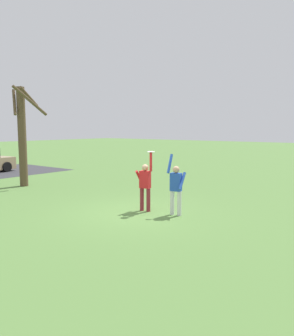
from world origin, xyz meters
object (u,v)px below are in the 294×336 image
object	(u,v)px
person_defender	(176,186)
bare_tree_tall	(23,133)
frisbee_disc	(151,152)
person_catcher	(145,183)

from	to	relation	value
person_defender	bare_tree_tall	distance (m)	9.28
frisbee_disc	bare_tree_tall	size ratio (longest dim) A/B	0.05
person_catcher	bare_tree_tall	world-z (taller)	bare_tree_tall
person_catcher	person_defender	xyz separation A→B (m)	(0.19, -1.15, -0.00)
person_catcher	frisbee_disc	distance (m)	1.13
frisbee_disc	bare_tree_tall	distance (m)	8.22
person_defender	bare_tree_tall	size ratio (longest dim) A/B	0.42
bare_tree_tall	person_catcher	bearing A→B (deg)	-92.78
person_catcher	bare_tree_tall	size ratio (longest dim) A/B	0.43
person_defender	person_catcher	bearing A→B (deg)	0.00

